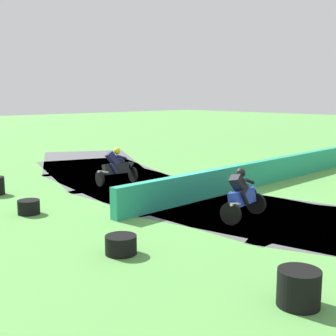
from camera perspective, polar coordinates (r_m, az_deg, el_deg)
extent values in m
plane|color=#569947|center=(14.31, 3.46, -4.18)|extent=(120.00, 120.00, 0.00)
cube|color=#515156|center=(23.13, -9.98, 0.92)|extent=(7.78, 9.21, 0.01)
cube|color=#515156|center=(19.88, -8.40, -0.41)|extent=(6.79, 9.04, 0.01)
cube|color=#515156|center=(16.85, -4.29, -2.10)|extent=(5.59, 8.59, 0.01)
cube|color=#515156|center=(14.32, 3.49, -4.16)|extent=(4.78, 8.19, 0.01)
cube|color=#515156|center=(12.67, 15.76, -6.30)|extent=(6.09, 8.81, 0.01)
cube|color=#239375|center=(18.38, 14.44, 0.00)|extent=(16.99, 0.90, 0.90)
cylinder|color=black|center=(17.25, -4.49, -0.86)|extent=(0.19, 0.72, 0.72)
cylinder|color=black|center=(16.61, -8.68, -1.34)|extent=(0.19, 0.72, 0.72)
cube|color=black|center=(16.93, -6.67, -0.09)|extent=(1.04, 0.50, 0.45)
ellipsoid|color=black|center=(17.02, -6.23, 0.84)|extent=(0.48, 0.39, 0.30)
cone|color=black|center=(17.25, -4.71, 0.52)|extent=(0.43, 0.41, 0.46)
cylinder|color=#B2B2B7|center=(16.55, -8.28, -0.52)|extent=(0.42, 0.18, 0.17)
cube|color=#1E1E4C|center=(16.91, -7.06, 1.17)|extent=(0.52, 0.43, 0.62)
sphere|color=yellow|center=(17.02, -6.52, 2.17)|extent=(0.26, 0.26, 0.26)
cylinder|color=#1E1E4C|center=(17.19, -6.51, 1.27)|extent=(0.43, 0.19, 0.24)
cylinder|color=#1E1E4C|center=(16.88, -5.96, 1.40)|extent=(0.43, 0.19, 0.24)
cylinder|color=#1E1E4C|center=(17.01, -7.48, -0.13)|extent=(0.27, 0.21, 0.42)
cylinder|color=#1E1E4C|center=(16.68, -6.94, -0.03)|extent=(0.27, 0.21, 0.42)
cylinder|color=black|center=(12.94, 11.16, -4.47)|extent=(0.20, 0.72, 0.71)
cylinder|color=black|center=(11.75, 7.99, -5.80)|extent=(0.20, 0.72, 0.71)
cube|color=#1E38B2|center=(12.30, 9.44, -3.74)|extent=(1.04, 0.51, 0.45)
ellipsoid|color=#1E38B2|center=(12.42, 9.66, -2.41)|extent=(0.48, 0.39, 0.29)
cone|color=#1E38B2|center=(12.87, 10.83, -2.66)|extent=(0.44, 0.42, 0.46)
cylinder|color=#B2B2B7|center=(11.74, 8.57, -4.62)|extent=(0.42, 0.15, 0.17)
cube|color=black|center=(12.19, 8.98, -2.05)|extent=(0.54, 0.39, 0.61)
sphere|color=black|center=(12.35, 9.28, -0.60)|extent=(0.26, 0.26, 0.26)
cylinder|color=black|center=(12.52, 8.89, -1.80)|extent=(0.44, 0.14, 0.24)
cylinder|color=black|center=(12.34, 10.32, -1.65)|extent=(0.44, 0.14, 0.24)
cylinder|color=black|center=(12.23, 8.28, -3.86)|extent=(0.29, 0.18, 0.42)
cylinder|color=black|center=(12.05, 9.74, -3.74)|extent=(0.29, 0.18, 0.42)
cylinder|color=black|center=(13.31, -17.31, -5.19)|extent=(0.62, 0.62, 0.20)
cylinder|color=black|center=(13.26, -17.35, -4.35)|extent=(0.62, 0.62, 0.20)
cylinder|color=black|center=(9.70, -6.01, -10.26)|extent=(0.68, 0.68, 0.20)
cylinder|color=black|center=(9.63, -6.03, -9.14)|extent=(0.68, 0.68, 0.20)
cylinder|color=black|center=(7.75, 16.26, -15.81)|extent=(0.70, 0.70, 0.20)
cylinder|color=black|center=(7.67, 16.33, -14.45)|extent=(0.70, 0.70, 0.20)
cylinder|color=black|center=(7.59, 16.41, -13.07)|extent=(0.70, 0.70, 0.20)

